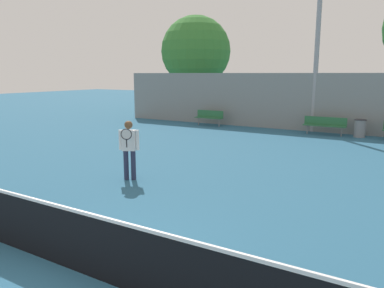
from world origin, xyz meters
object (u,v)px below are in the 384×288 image
object	(u,v)px
tennis_player	(129,146)
bench_courtside_near	(325,124)
trash_bin	(360,128)
tennis_net	(79,241)
light_pole_far_right	(319,13)
tree_green_tall	(196,51)
bench_courtside_far	(209,116)

from	to	relation	value
tennis_player	bench_courtside_near	bearing A→B (deg)	47.96
trash_bin	tennis_net	bearing A→B (deg)	-96.96
bench_courtside_near	trash_bin	size ratio (longest dim) A/B	2.39
light_pole_far_right	trash_bin	size ratio (longest dim) A/B	11.89
tennis_net	tennis_player	world-z (taller)	tennis_player
tennis_player	tennis_net	bearing A→B (deg)	-84.98
tennis_player	bench_courtside_near	xyz separation A→B (m)	(3.02, 11.17, -0.42)
tennis_net	trash_bin	xyz separation A→B (m)	(1.91, 15.66, -0.09)
tennis_player	tree_green_tall	distance (m)	19.95
trash_bin	tree_green_tall	bearing A→B (deg)	153.53
trash_bin	bench_courtside_far	bearing A→B (deg)	-178.91
bench_courtside_near	bench_courtside_far	size ratio (longest dim) A/B	1.20
trash_bin	tree_green_tall	size ratio (longest dim) A/B	0.11
bench_courtside_near	trash_bin	bearing A→B (deg)	5.48
tennis_net	bench_courtside_far	distance (m)	16.70
tennis_net	bench_courtside_far	world-z (taller)	tennis_net
tennis_player	bench_courtside_far	world-z (taller)	tennis_player
light_pole_far_right	trash_bin	bearing A→B (deg)	-16.75
light_pole_far_right	trash_bin	xyz separation A→B (m)	(2.40, -0.72, -5.55)
tennis_net	bench_courtside_near	xyz separation A→B (m)	(0.31, 15.51, 0.04)
bench_courtside_far	light_pole_far_right	xyz separation A→B (m)	(5.70, 0.88, 5.43)
bench_courtside_near	light_pole_far_right	distance (m)	5.55
light_pole_far_right	trash_bin	world-z (taller)	light_pole_far_right
tennis_player	trash_bin	distance (m)	12.24
bench_courtside_far	trash_bin	size ratio (longest dim) A/B	1.99
bench_courtside_near	light_pole_far_right	bearing A→B (deg)	132.39
bench_courtside_near	tree_green_tall	xyz separation A→B (m)	(-11.32, 6.58, 4.15)
bench_courtside_near	tree_green_tall	world-z (taller)	tree_green_tall
light_pole_far_right	tennis_player	bearing A→B (deg)	-100.43
light_pole_far_right	tree_green_tall	size ratio (longest dim) A/B	1.37
tennis_net	light_pole_far_right	size ratio (longest dim) A/B	1.12
tennis_net	bench_courtside_near	bearing A→B (deg)	88.84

